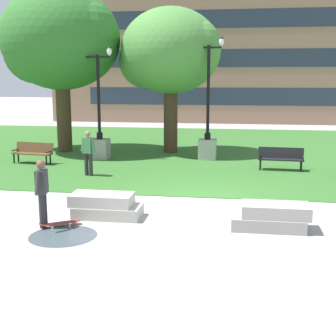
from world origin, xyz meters
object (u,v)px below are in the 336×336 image
object	(u,v)px
park_bench_far_left	(33,152)
person_bystander_near_lawn	(88,151)
skateboard	(60,223)
person_skateboarder	(42,189)
lamp_post_left	(208,135)
concrete_block_center	(105,206)
concrete_block_left	(271,217)
lamp_post_right	(100,136)
park_bench_near_right	(281,157)

from	to	relation	value
park_bench_far_left	person_bystander_near_lawn	world-z (taller)	person_bystander_near_lawn
person_bystander_near_lawn	skateboard	bearing A→B (deg)	-78.75
person_skateboarder	lamp_post_left	xyz separation A→B (m)	(3.43, 10.51, 0.15)
person_skateboarder	park_bench_far_left	distance (m)	9.18
concrete_block_center	person_bystander_near_lawn	distance (m)	5.55
concrete_block_left	skateboard	size ratio (longest dim) A/B	1.98
person_skateboarder	lamp_post_right	distance (m)	10.00
skateboard	lamp_post_left	world-z (taller)	lamp_post_left
lamp_post_right	park_bench_far_left	bearing A→B (deg)	-146.90
concrete_block_left	person_skateboarder	distance (m)	5.76
concrete_block_center	park_bench_near_right	bearing A→B (deg)	54.41
park_bench_near_right	person_bystander_near_lawn	size ratio (longest dim) A/B	1.07
skateboard	park_bench_near_right	bearing A→B (deg)	53.44
concrete_block_center	lamp_post_right	distance (m)	9.32
concrete_block_left	person_bystander_near_lawn	world-z (taller)	person_bystander_near_lawn
concrete_block_left	lamp_post_right	xyz separation A→B (m)	(-7.16, 9.22, 0.74)
person_bystander_near_lawn	lamp_post_left	bearing A→B (deg)	46.09
person_skateboarder	concrete_block_center	bearing A→B (deg)	38.16
person_skateboarder	person_bystander_near_lawn	size ratio (longest dim) A/B	1.00
park_bench_far_left	person_skateboarder	bearing A→B (deg)	-64.13
concrete_block_center	park_bench_near_right	size ratio (longest dim) A/B	1.03
concrete_block_left	park_bench_far_left	distance (m)	12.30
concrete_block_center	person_skateboarder	bearing A→B (deg)	-141.84
concrete_block_center	lamp_post_right	bearing A→B (deg)	107.49
skateboard	park_bench_near_right	world-z (taller)	park_bench_near_right
skateboard	person_bystander_near_lawn	size ratio (longest dim) A/B	0.56
lamp_post_left	person_bystander_near_lawn	world-z (taller)	lamp_post_left
concrete_block_left	person_bystander_near_lawn	xyz separation A→B (m)	(-6.48, 5.45, 0.68)
concrete_block_left	park_bench_far_left	world-z (taller)	park_bench_far_left
person_skateboarder	lamp_post_left	distance (m)	11.06
concrete_block_center	concrete_block_left	size ratio (longest dim) A/B	0.99
park_bench_near_right	concrete_block_left	bearing A→B (deg)	-96.44
concrete_block_left	skateboard	xyz separation A→B (m)	(-5.28, -0.61, -0.22)
skateboard	lamp_post_left	bearing A→B (deg)	73.85
person_skateboarder	park_bench_near_right	world-z (taller)	person_skateboarder
concrete_block_center	person_skateboarder	size ratio (longest dim) A/B	1.10
lamp_post_right	lamp_post_left	world-z (taller)	lamp_post_left
skateboard	park_bench_near_right	distance (m)	10.32
concrete_block_center	park_bench_far_left	distance (m)	8.97
park_bench_near_right	person_bystander_near_lawn	world-z (taller)	person_bystander_near_lawn
lamp_post_right	lamp_post_left	distance (m)	4.95
park_bench_far_left	person_bystander_near_lawn	size ratio (longest dim) A/B	1.09
park_bench_far_left	park_bench_near_right	bearing A→B (deg)	0.50
park_bench_near_right	lamp_post_left	xyz separation A→B (m)	(-3.11, 2.17, 0.58)
person_bystander_near_lawn	park_bench_near_right	bearing A→B (deg)	16.84
skateboard	person_skateboarder	bearing A→B (deg)	-171.24
concrete_block_left	park_bench_far_left	size ratio (longest dim) A/B	1.02
person_skateboarder	person_bystander_near_lawn	bearing A→B (deg)	97.46
skateboard	person_bystander_near_lawn	xyz separation A→B (m)	(-1.20, 6.06, 0.90)
skateboard	concrete_block_center	bearing A→B (deg)	46.83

